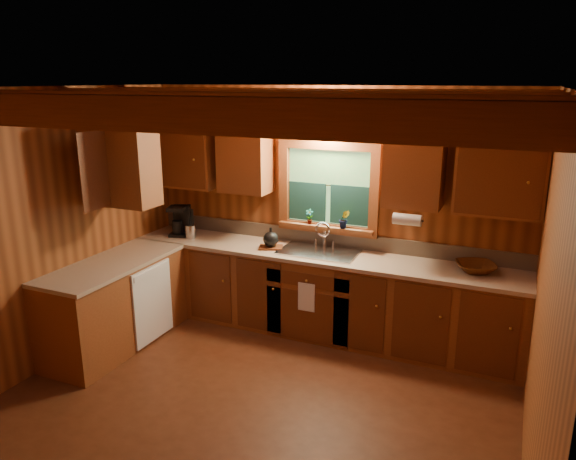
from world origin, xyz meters
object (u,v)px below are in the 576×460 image
at_px(cutting_board, 271,247).
at_px(wicker_basket, 476,267).
at_px(coffee_maker, 180,220).
at_px(sink, 319,256).

bearing_deg(cutting_board, wicker_basket, -17.30).
bearing_deg(coffee_maker, cutting_board, -22.03).
xyz_separation_m(cutting_board, wicker_basket, (2.09, 0.12, 0.03)).
xyz_separation_m(coffee_maker, cutting_board, (1.20, -0.06, -0.16)).
relative_size(sink, coffee_maker, 2.37).
bearing_deg(wicker_basket, cutting_board, -176.85).
xyz_separation_m(sink, coffee_maker, (-1.72, -0.01, 0.21)).
relative_size(coffee_maker, cutting_board, 1.38).
distance_m(sink, cutting_board, 0.53).
bearing_deg(coffee_maker, wicker_basket, -18.10).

